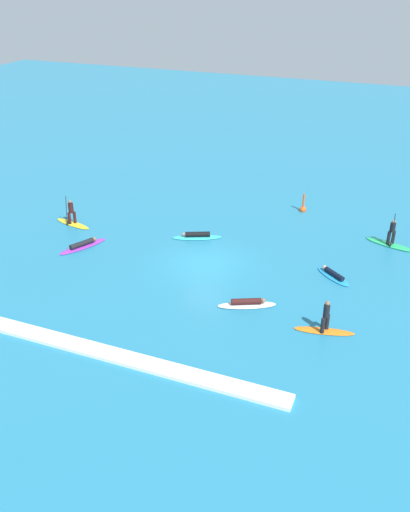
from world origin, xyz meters
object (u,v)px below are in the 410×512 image
(surfer_on_yellow_board, at_px, (72,218))
(surfer_on_teal_board, at_px, (197,236))
(surfer_on_orange_board, at_px, (325,323))
(marker_buoy, at_px, (303,208))
(surfer_on_white_board, at_px, (247,303))
(surfer_on_blue_board, at_px, (333,275))
(surfer_on_green_board, at_px, (391,240))
(surfer_on_purple_board, at_px, (83,245))

(surfer_on_yellow_board, distance_m, surfer_on_teal_board, 8.71)
(surfer_on_orange_board, height_order, marker_buoy, surfer_on_orange_board)
(surfer_on_white_board, bearing_deg, surfer_on_blue_board, 26.97)
(surfer_on_green_board, relative_size, marker_buoy, 2.24)
(surfer_on_yellow_board, height_order, marker_buoy, surfer_on_yellow_board)
(surfer_on_white_board, relative_size, surfer_on_teal_board, 0.96)
(surfer_on_orange_board, height_order, surfer_on_purple_board, surfer_on_orange_board)
(surfer_on_blue_board, bearing_deg, marker_buoy, -28.05)
(surfer_on_yellow_board, bearing_deg, marker_buoy, -136.69)
(surfer_on_blue_board, xyz_separation_m, surfer_on_green_board, (2.58, 5.31, 0.26))
(surfer_on_green_board, bearing_deg, surfer_on_purple_board, -140.27)
(surfer_on_teal_board, bearing_deg, surfer_on_white_board, 106.54)
(surfer_on_yellow_board, distance_m, surfer_on_white_board, 14.99)
(surfer_on_white_board, height_order, surfer_on_purple_board, surfer_on_white_board)
(marker_buoy, bearing_deg, surfer_on_orange_board, -73.11)
(surfer_on_orange_board, xyz_separation_m, surfer_on_teal_board, (-9.56, 7.12, -0.34))
(surfer_on_orange_board, bearing_deg, surfer_on_green_board, -112.77)
(surfer_on_green_board, bearing_deg, surfer_on_teal_board, -145.79)
(surfer_on_blue_board, bearing_deg, surfer_on_green_board, -77.25)
(surfer_on_orange_board, bearing_deg, surfer_on_white_board, -22.35)
(surfer_on_blue_board, xyz_separation_m, marker_buoy, (-3.70, 8.58, 0.09))
(surfer_on_orange_board, xyz_separation_m, surfer_on_white_board, (-4.12, 0.75, -0.33))
(marker_buoy, bearing_deg, surfer_on_purple_board, -137.03)
(surfer_on_green_board, bearing_deg, surfer_on_white_board, -104.68)
(surfer_on_blue_board, relative_size, marker_buoy, 1.70)
(surfer_on_blue_board, bearing_deg, surfer_on_yellow_board, 36.86)
(surfer_on_orange_board, distance_m, surfer_on_yellow_board, 19.12)
(surfer_on_purple_board, distance_m, marker_buoy, 15.62)
(surfer_on_yellow_board, height_order, surfer_on_purple_board, surfer_on_yellow_board)
(surfer_on_teal_board, relative_size, marker_buoy, 2.25)
(surfer_on_white_board, relative_size, marker_buoy, 2.16)
(surfer_on_white_board, distance_m, marker_buoy, 13.20)
(surfer_on_green_board, distance_m, marker_buoy, 7.08)
(marker_buoy, bearing_deg, surfer_on_green_board, -27.52)
(surfer_on_yellow_board, xyz_separation_m, surfer_on_teal_board, (8.62, 1.20, -0.33))
(surfer_on_purple_board, bearing_deg, surfer_on_orange_board, -76.22)
(surfer_on_yellow_board, xyz_separation_m, marker_buoy, (13.94, 8.03, -0.26))
(surfer_on_yellow_board, distance_m, surfer_on_green_board, 20.77)
(surfer_on_green_board, bearing_deg, surfer_on_blue_board, -98.77)
(surfer_on_orange_board, bearing_deg, surfer_on_purple_board, -23.90)
(surfer_on_green_board, height_order, surfer_on_purple_board, surfer_on_green_board)
(surfer_on_orange_board, relative_size, surfer_on_yellow_board, 0.97)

